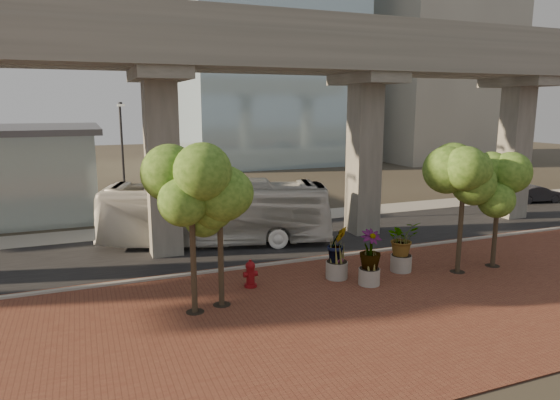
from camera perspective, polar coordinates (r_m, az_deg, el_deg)
name	(u,v)px	position (r m, az deg, el deg)	size (l,w,h in m)	color
ground	(284,252)	(27.10, 0.51, -5.93)	(160.00, 160.00, 0.00)	#363127
brick_plaza	(361,306)	(20.34, 9.26, -11.83)	(70.00, 13.00, 0.06)	brown
asphalt_road	(271,242)	(28.88, -1.00, -4.83)	(90.00, 8.00, 0.04)	black
curb_strip	(299,261)	(25.32, 2.23, -6.97)	(70.00, 0.25, 0.16)	#9F9C94
far_sidewalk	(243,221)	(33.92, -4.30, -2.47)	(90.00, 3.00, 0.06)	#9F9C94
transit_viaduct	(271,115)	(27.81, -1.05, 9.74)	(72.00, 5.60, 12.40)	gray
midrise_block	(435,75)	(76.86, 17.27, 13.49)	(18.00, 16.00, 24.00)	#9D998D
transit_bus	(216,213)	(28.34, -7.29, -1.54)	(3.01, 12.83, 3.58)	silver
parked_car	(537,194)	(45.43, 27.27, 0.58)	(1.43, 4.12, 1.35)	black
fire_hydrant	(250,274)	(21.78, -3.40, -8.42)	(0.61, 0.55, 1.22)	maroon
planter_front	(402,241)	(24.16, 13.78, -4.56)	(2.20, 2.20, 2.42)	gray
planter_right	(370,252)	(22.08, 10.25, -5.87)	(2.28, 2.28, 2.44)	#A8A398
planter_left	(337,247)	(22.67, 6.55, -5.32)	(2.21, 2.21, 2.44)	#9C978D
street_tree_far_west	(191,184)	(18.35, -10.17, 1.84)	(4.01, 4.01, 6.79)	#433726
street_tree_near_west	(220,204)	(19.05, -6.93, -0.44)	(3.23, 3.23, 5.55)	#433726
street_tree_near_east	(464,177)	(24.21, 20.28, 2.44)	(3.44, 3.44, 6.10)	#433726
street_tree_far_east	(499,187)	(25.87, 23.74, 1.39)	(3.01, 3.01, 5.32)	#433726
streetlamp_west	(123,162)	(29.86, -17.49, 4.20)	(0.39, 1.15, 7.92)	#2A2A2E
streetlamp_east	(348,149)	(34.17, 7.81, 5.85)	(0.42, 1.22, 8.40)	#2F2F34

